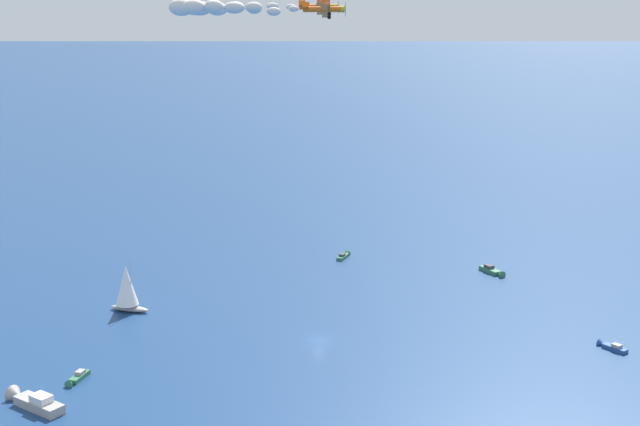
% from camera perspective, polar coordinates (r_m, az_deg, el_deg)
% --- Properties ---
extents(ground_plane, '(2000.00, 2000.00, 0.00)m').
position_cam_1_polar(ground_plane, '(165.13, -0.08, -7.84)').
color(ground_plane, navy).
extents(motorboat_near_centre, '(4.04, 5.47, 1.60)m').
position_cam_1_polar(motorboat_near_centre, '(213.00, 1.48, -2.65)').
color(motorboat_near_centre, '#33704C').
rests_on(motorboat_near_centre, ground_plane).
extents(motorboat_far_port, '(4.53, 5.33, 1.62)m').
position_cam_1_polar(motorboat_far_port, '(154.07, -14.74, -9.81)').
color(motorboat_far_port, '#33704C').
rests_on(motorboat_far_port, ground_plane).
extents(motorboat_far_stbd, '(11.14, 5.77, 3.13)m').
position_cam_1_polar(motorboat_far_stbd, '(147.02, -17.28, -11.01)').
color(motorboat_far_stbd, '#9E9993').
rests_on(motorboat_far_stbd, ground_plane).
extents(sailboat_inshore, '(7.69, 6.45, 10.17)m').
position_cam_1_polar(sailboat_inshore, '(181.48, -11.81, -4.54)').
color(sailboat_inshore, '#9E9993').
rests_on(sailboat_inshore, ground_plane).
extents(motorboat_offshore, '(5.52, 1.46, 1.60)m').
position_cam_1_polar(motorboat_offshore, '(168.87, 17.49, -7.86)').
color(motorboat_offshore, '#23478C').
rests_on(motorboat_offshore, ground_plane).
extents(motorboat_trailing, '(7.18, 2.84, 2.03)m').
position_cam_1_polar(motorboat_trailing, '(204.84, 10.60, -3.54)').
color(motorboat_trailing, '#33704C').
rests_on(motorboat_trailing, ground_plane).
extents(biplane_lead, '(6.66, 6.88, 3.96)m').
position_cam_1_polar(biplane_lead, '(159.72, 0.04, 12.62)').
color(biplane_lead, orange).
extents(smoke_trail_lead, '(15.34, 18.53, 3.76)m').
position_cam_1_polar(smoke_trail_lead, '(161.06, -6.99, 12.42)').
color(smoke_trail_lead, silver).
extents(biplane_wingman, '(6.66, 6.88, 3.96)m').
position_cam_1_polar(biplane_wingman, '(147.02, 0.37, 12.49)').
color(biplane_wingman, orange).
extents(smoke_trail_wingman, '(12.64, 15.88, 3.14)m').
position_cam_1_polar(smoke_trail_wingman, '(147.82, -6.07, 12.47)').
color(smoke_trail_wingman, silver).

